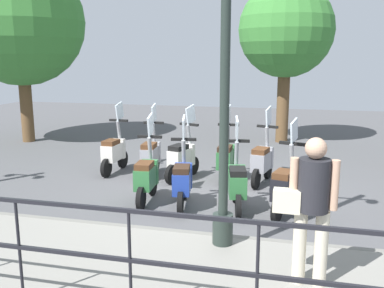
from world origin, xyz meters
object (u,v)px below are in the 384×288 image
at_px(lamp_post_near, 225,99).
at_px(scooter_near_2, 182,180).
at_px(scooter_far_1, 226,158).
at_px(scooter_far_3, 151,155).
at_px(pedestrian_with_bag, 311,200).
at_px(tree_large, 20,22).
at_px(scooter_far_4, 114,151).
at_px(scooter_near_1, 237,182).
at_px(scooter_near_3, 147,176).
at_px(tree_distant, 286,31).
at_px(scooter_far_2, 182,157).
at_px(scooter_near_0, 286,186).
at_px(scooter_far_0, 262,160).

distance_m(lamp_post_near, scooter_near_2, 2.42).
distance_m(lamp_post_near, scooter_far_1, 3.75).
bearing_deg(lamp_post_near, scooter_far_3, 32.88).
distance_m(pedestrian_with_bag, tree_large, 10.87).
relative_size(lamp_post_near, pedestrian_with_bag, 2.67).
relative_size(tree_large, scooter_far_4, 3.49).
bearing_deg(scooter_near_1, scooter_near_3, 78.04).
bearing_deg(scooter_near_3, scooter_far_4, 33.44).
xyz_separation_m(tree_distant, scooter_far_2, (-4.61, 1.87, -2.78)).
distance_m(scooter_near_0, scooter_far_3, 3.26).
relative_size(lamp_post_near, scooter_near_3, 2.76).
xyz_separation_m(scooter_far_0, scooter_far_3, (-0.07, 2.35, 0.00)).
xyz_separation_m(scooter_near_0, scooter_far_1, (1.71, 1.26, 0.00)).
distance_m(lamp_post_near, scooter_far_2, 3.85).
relative_size(lamp_post_near, scooter_near_1, 2.76).
distance_m(lamp_post_near, scooter_near_0, 2.40).
xyz_separation_m(scooter_near_1, scooter_far_4, (1.73, 2.96, 0.00)).
bearing_deg(scooter_near_1, scooter_far_0, -21.44).
distance_m(tree_distant, scooter_far_0, 5.30).
bearing_deg(tree_distant, scooter_far_4, 141.94).
relative_size(scooter_near_0, scooter_far_1, 1.00).
xyz_separation_m(scooter_far_0, scooter_far_1, (0.05, 0.75, 0.00)).
distance_m(tree_large, scooter_far_0, 8.34).
distance_m(scooter_near_2, scooter_far_2, 1.70).
bearing_deg(tree_large, scooter_far_4, -123.88).
distance_m(scooter_far_1, scooter_far_2, 0.91).
bearing_deg(scooter_near_0, scooter_near_2, 108.21).
height_order(tree_distant, scooter_far_2, tree_distant).
bearing_deg(scooter_near_1, tree_large, 46.09).
bearing_deg(scooter_far_4, lamp_post_near, -136.29).
relative_size(tree_distant, scooter_far_2, 3.03).
bearing_deg(scooter_far_2, pedestrian_with_bag, -131.26).
bearing_deg(scooter_near_2, scooter_far_4, 38.43).
xyz_separation_m(scooter_far_2, scooter_far_4, (0.17, 1.61, 0.00)).
bearing_deg(scooter_far_1, lamp_post_near, -171.55).
xyz_separation_m(lamp_post_near, tree_distant, (7.84, -0.46, 1.23)).
bearing_deg(scooter_far_4, scooter_near_2, -129.29).
height_order(tree_distant, scooter_far_4, tree_distant).
xyz_separation_m(scooter_near_3, scooter_far_1, (1.69, -1.12, 0.00)).
height_order(scooter_near_2, scooter_far_4, same).
distance_m(scooter_far_3, scooter_far_4, 0.92).
relative_size(tree_large, scooter_near_2, 3.49).
relative_size(scooter_near_2, scooter_far_1, 1.00).
height_order(lamp_post_near, scooter_far_3, lamp_post_near).
relative_size(scooter_near_1, scooter_near_2, 1.00).
xyz_separation_m(scooter_near_0, scooter_far_4, (1.73, 3.76, 0.00)).
height_order(scooter_near_1, scooter_far_4, same).
bearing_deg(tree_distant, pedestrian_with_bag, -176.13).
bearing_deg(tree_large, scooter_far_2, -117.03).
bearing_deg(pedestrian_with_bag, tree_large, 51.44).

